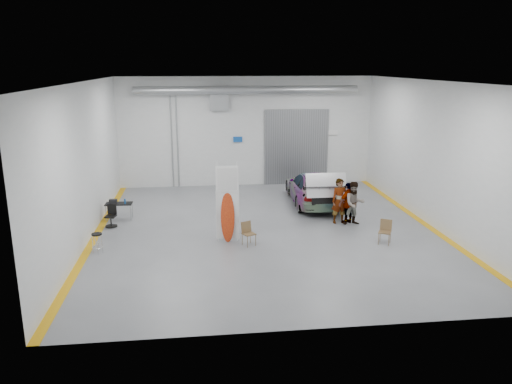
{
  "coord_description": "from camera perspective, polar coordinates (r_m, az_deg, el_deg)",
  "views": [
    {
      "loc": [
        -2.73,
        -19.34,
        6.67
      ],
      "look_at": [
        -0.37,
        0.5,
        1.5
      ],
      "focal_mm": 35.0,
      "sensor_mm": 36.0,
      "label": 1
    }
  ],
  "objects": [
    {
      "name": "ground",
      "position": [
        20.64,
        1.18,
        -4.35
      ],
      "size": [
        16.0,
        16.0,
        0.0
      ],
      "primitive_type": "plane",
      "color": "slate",
      "rests_on": "ground"
    },
    {
      "name": "person_a",
      "position": [
        21.56,
        9.55,
        -1.01
      ],
      "size": [
        0.73,
        0.5,
        1.95
      ],
      "primitive_type": "imported",
      "rotation": [
        0.0,
        0.0,
        0.05
      ],
      "color": "#836047",
      "rests_on": "ground"
    },
    {
      "name": "surfboard_display",
      "position": [
        18.99,
        -3.22,
        -2.03
      ],
      "size": [
        0.89,
        0.28,
        3.14
      ],
      "rotation": [
        0.0,
        0.0,
        -0.07
      ],
      "color": "white",
      "rests_on": "ground"
    },
    {
      "name": "trunk_lid",
      "position": [
        22.04,
        8.02,
        0.95
      ],
      "size": [
        1.8,
        1.09,
        0.04
      ],
      "primitive_type": "cube",
      "color": "silver",
      "rests_on": "sedan_car"
    },
    {
      "name": "person_c",
      "position": [
        21.61,
        10.51,
        -1.25
      ],
      "size": [
        1.12,
        0.85,
        1.79
      ],
      "primitive_type": "imported",
      "rotation": [
        0.0,
        0.0,
        3.61
      ],
      "color": "#A14C35",
      "rests_on": "ground"
    },
    {
      "name": "person_b",
      "position": [
        21.47,
        11.16,
        -1.28
      ],
      "size": [
        0.97,
        0.77,
        1.87
      ],
      "primitive_type": "imported",
      "rotation": [
        0.0,
        0.0,
        0.08
      ],
      "color": "slate",
      "rests_on": "ground"
    },
    {
      "name": "room_shell",
      "position": [
        21.92,
        1.06,
        7.71
      ],
      "size": [
        14.02,
        16.18,
        6.01
      ],
      "color": "silver",
      "rests_on": "ground"
    },
    {
      "name": "shop_stool",
      "position": [
        18.93,
        -17.67,
        -5.63
      ],
      "size": [
        0.39,
        0.39,
        0.76
      ],
      "rotation": [
        0.0,
        0.0,
        0.24
      ],
      "color": "black",
      "rests_on": "ground"
    },
    {
      "name": "work_table",
      "position": [
        22.66,
        -15.57,
        -1.25
      ],
      "size": [
        1.17,
        0.61,
        0.94
      ],
      "rotation": [
        0.0,
        0.0,
        -0.03
      ],
      "color": "gray",
      "rests_on": "ground"
    },
    {
      "name": "folding_chair_far",
      "position": [
        19.62,
        14.46,
        -4.96
      ],
      "size": [
        0.59,
        0.64,
        0.92
      ],
      "rotation": [
        0.0,
        0.0,
        -0.52
      ],
      "color": "brown",
      "rests_on": "ground"
    },
    {
      "name": "folding_chair_near",
      "position": [
        18.86,
        -0.82,
        -5.3
      ],
      "size": [
        0.56,
        0.61,
        0.89
      ],
      "rotation": [
        0.0,
        0.0,
        0.47
      ],
      "color": "brown",
      "rests_on": "ground"
    },
    {
      "name": "sedan_car",
      "position": [
        24.49,
        6.54,
        0.47
      ],
      "size": [
        2.36,
        5.39,
        1.54
      ],
      "primitive_type": "imported",
      "rotation": [
        0.0,
        0.0,
        3.11
      ],
      "color": "white",
      "rests_on": "ground"
    },
    {
      "name": "office_chair",
      "position": [
        21.81,
        -16.24,
        -2.78
      ],
      "size": [
        0.49,
        0.51,
        0.93
      ],
      "rotation": [
        0.0,
        0.0,
        -0.22
      ],
      "color": "black",
      "rests_on": "ground"
    }
  ]
}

